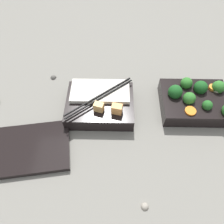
# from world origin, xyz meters

# --- Properties ---
(ground_plane) EXTENTS (3.00, 3.00, 0.00)m
(ground_plane) POSITION_xyz_m (0.00, 0.00, 0.00)
(ground_plane) COLOR slate
(bento_tray_vegetable) EXTENTS (0.19, 0.15, 0.08)m
(bento_tray_vegetable) POSITION_xyz_m (-0.14, -0.01, 0.03)
(bento_tray_vegetable) COLOR black
(bento_tray_vegetable) RESTS_ON ground_plane
(bento_tray_rice) EXTENTS (0.19, 0.15, 0.07)m
(bento_tray_rice) POSITION_xyz_m (0.14, 0.00, 0.03)
(bento_tray_rice) COLOR black
(bento_tray_rice) RESTS_ON ground_plane
(bento_lid) EXTENTS (0.21, 0.17, 0.02)m
(bento_lid) POSITION_xyz_m (0.31, 0.14, 0.01)
(bento_lid) COLOR black
(bento_lid) RESTS_ON ground_plane
(pebble_0) EXTENTS (0.02, 0.02, 0.02)m
(pebble_0) POSITION_xyz_m (0.31, -0.13, 0.00)
(pebble_0) COLOR #595651
(pebble_0) RESTS_ON ground_plane
(pebble_2) EXTENTS (0.02, 0.02, 0.02)m
(pebble_2) POSITION_xyz_m (0.02, 0.28, 0.00)
(pebble_2) COLOR gray
(pebble_2) RESTS_ON ground_plane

